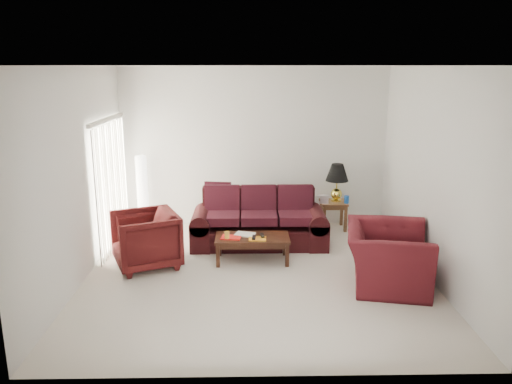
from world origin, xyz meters
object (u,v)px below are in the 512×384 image
at_px(sofa, 259,218).
at_px(armchair_left, 146,240).
at_px(end_table, 333,215).
at_px(floor_lamp, 142,193).
at_px(coffee_table, 252,249).
at_px(armchair_right, 387,257).

height_order(sofa, armchair_left, sofa).
relative_size(sofa, armchair_left, 2.44).
distance_m(end_table, armchair_left, 3.65).
distance_m(end_table, floor_lamp, 3.61).
distance_m(floor_lamp, coffee_table, 2.67).
xyz_separation_m(armchair_left, coffee_table, (1.63, 0.18, -0.23)).
xyz_separation_m(end_table, floor_lamp, (-3.58, 0.05, 0.44)).
bearing_deg(sofa, coffee_table, -94.54).
distance_m(end_table, coffee_table, 2.23).
distance_m(armchair_left, coffee_table, 1.66).
bearing_deg(armchair_left, armchair_right, 54.89).
bearing_deg(armchair_right, armchair_left, 89.65).
relative_size(floor_lamp, armchair_left, 1.51).
height_order(sofa, armchair_right, sofa).
relative_size(armchair_left, coffee_table, 0.82).
height_order(sofa, floor_lamp, floor_lamp).
xyz_separation_m(sofa, armchair_right, (1.75, -1.67, -0.05)).
distance_m(sofa, coffee_table, 0.81).
xyz_separation_m(end_table, coffee_table, (-1.55, -1.60, -0.06)).
xyz_separation_m(armchair_right, coffee_table, (-1.87, 0.92, -0.21)).
xyz_separation_m(sofa, floor_lamp, (-2.16, 0.90, 0.24)).
bearing_deg(armchair_left, end_table, 96.02).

